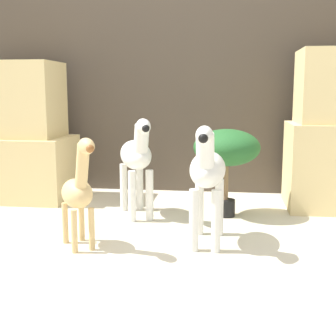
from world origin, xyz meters
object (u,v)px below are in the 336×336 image
object	(u,v)px
zebra_left	(137,158)
potted_palm_front	(227,150)
zebra_right	(207,173)
giraffe_figurine	(79,190)

from	to	relation	value
zebra_left	potted_palm_front	distance (m)	0.58
zebra_left	potted_palm_front	xyz separation A→B (m)	(0.57, 0.08, 0.05)
zebra_right	giraffe_figurine	xyz separation A→B (m)	(-0.64, -0.14, -0.08)
zebra_right	zebra_left	size ratio (longest dim) A/B	1.00
giraffe_figurine	potted_palm_front	size ratio (longest dim) A/B	1.04
zebra_right	potted_palm_front	distance (m)	0.59
potted_palm_front	giraffe_figurine	bearing A→B (deg)	-135.47
zebra_left	zebra_right	bearing A→B (deg)	-47.11
zebra_right	potted_palm_front	world-z (taller)	zebra_right
zebra_left	giraffe_figurine	size ratio (longest dim) A/B	1.10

